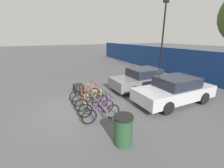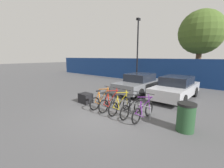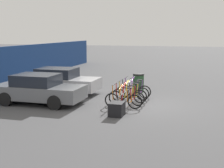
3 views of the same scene
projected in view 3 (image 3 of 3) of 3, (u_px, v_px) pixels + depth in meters
ground_plane at (139, 105)px, 14.49m from camera, size 120.00×120.00×0.00m
bike_rack at (126, 93)px, 14.89m from camera, size 2.92×0.04×0.57m
bicycle_orange at (123, 100)px, 13.74m from camera, size 0.68×1.71×1.05m
bicycle_red at (126, 97)px, 14.31m from camera, size 0.68×1.71×1.05m
bicycle_yellow at (129, 95)px, 14.87m from camera, size 0.68×1.71×1.05m
bicycle_black at (132, 92)px, 15.46m from camera, size 0.68×1.71×1.05m
bicycle_purple at (135, 90)px, 15.99m from camera, size 0.68×1.71×1.05m
car_grey at (38, 89)px, 14.60m from camera, size 1.91×4.25×1.40m
car_silver at (59, 81)px, 17.04m from camera, size 1.91×4.39×1.40m
trash_bin at (138, 83)px, 17.52m from camera, size 0.63×0.63×1.03m
cargo_crate at (117, 109)px, 12.54m from camera, size 0.70×0.56×0.55m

